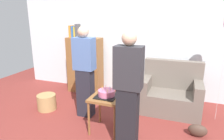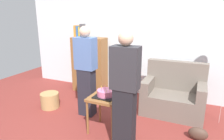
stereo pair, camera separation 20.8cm
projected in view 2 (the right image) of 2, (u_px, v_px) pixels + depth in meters
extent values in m
plane|color=maroon|center=(103.00, 140.00, 2.99)|extent=(8.00, 8.00, 0.00)
cube|color=silver|center=(144.00, 36.00, 4.43)|extent=(6.00, 0.10, 2.70)
cube|color=#6B6056|center=(172.00, 104.00, 3.74)|extent=(1.10, 0.70, 0.40)
cube|color=#6B6056|center=(176.00, 75.00, 3.85)|extent=(1.10, 0.16, 0.56)
cube|color=#6B6056|center=(148.00, 84.00, 3.84)|extent=(0.16, 0.70, 0.24)
cube|color=#6B6056|center=(202.00, 91.00, 3.47)|extent=(0.16, 0.70, 0.24)
cube|color=brown|center=(90.00, 65.00, 4.77)|extent=(0.80, 0.36, 1.30)
cube|color=orange|center=(77.00, 31.00, 4.69)|extent=(0.05, 0.21, 0.27)
cube|color=#3366B7|center=(79.00, 31.00, 4.67)|extent=(0.05, 0.18, 0.26)
cube|color=gold|center=(81.00, 32.00, 4.65)|extent=(0.03, 0.17, 0.25)
cube|color=#4C4C51|center=(83.00, 31.00, 4.62)|extent=(0.06, 0.17, 0.31)
cube|color=brown|center=(105.00, 98.00, 3.10)|extent=(0.48, 0.48, 0.04)
cylinder|color=brown|center=(87.00, 118.00, 3.07)|extent=(0.04, 0.04, 0.55)
cylinder|color=brown|center=(112.00, 124.00, 2.91)|extent=(0.04, 0.04, 0.55)
cylinder|color=brown|center=(100.00, 107.00, 3.44)|extent=(0.04, 0.04, 0.55)
cylinder|color=brown|center=(123.00, 112.00, 3.28)|extent=(0.04, 0.04, 0.55)
cube|color=black|center=(105.00, 96.00, 3.09)|extent=(0.32, 0.32, 0.02)
cylinder|color=#D66B93|center=(105.00, 93.00, 3.07)|extent=(0.26, 0.26, 0.09)
cylinder|color=#F2CC4C|center=(110.00, 89.00, 3.03)|extent=(0.01, 0.01, 0.05)
cylinder|color=#66B2E5|center=(109.00, 87.00, 3.10)|extent=(0.01, 0.01, 0.05)
cylinder|color=#EA668C|center=(105.00, 87.00, 3.13)|extent=(0.01, 0.01, 0.05)
cylinder|color=#F2CC4C|center=(101.00, 87.00, 3.08)|extent=(0.01, 0.01, 0.06)
cylinder|color=#EA668C|center=(102.00, 89.00, 3.02)|extent=(0.01, 0.01, 0.06)
cylinder|color=#F2CC4C|center=(106.00, 91.00, 2.98)|extent=(0.01, 0.01, 0.05)
cube|color=#23232D|center=(87.00, 92.00, 3.65)|extent=(0.28, 0.20, 0.88)
cube|color=#4C6BA3|center=(85.00, 54.00, 3.46)|extent=(0.36, 0.22, 0.56)
sphere|color=#D1A889|center=(85.00, 32.00, 3.36)|extent=(0.19, 0.19, 0.19)
cube|color=black|center=(124.00, 119.00, 2.72)|extent=(0.28, 0.20, 0.88)
cube|color=#2D2D33|center=(125.00, 68.00, 2.52)|extent=(0.36, 0.22, 0.56)
sphere|color=#D1A889|center=(126.00, 38.00, 2.42)|extent=(0.19, 0.19, 0.19)
cylinder|color=#A88451|center=(50.00, 100.00, 4.01)|extent=(0.36, 0.36, 0.30)
ellipsoid|color=#473328|center=(198.00, 134.00, 2.97)|extent=(0.28, 0.14, 0.20)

